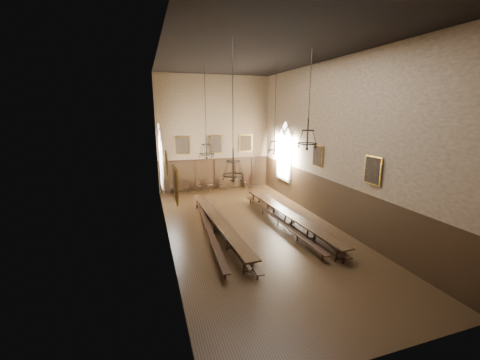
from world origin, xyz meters
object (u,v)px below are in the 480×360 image
chair_1 (186,189)px  chair_3 (210,187)px  chair_4 (222,186)px  bench_left_outer (208,229)px  chandelier_front_left (233,167)px  chandelier_front_right (307,138)px  chair_0 (173,190)px  bench_left_inner (229,229)px  bench_right_inner (278,222)px  chandelier_back_left (206,148)px  table_left (219,226)px  bench_right_outer (294,219)px  table_right (288,219)px  chandelier_back_right (274,144)px  chair_6 (247,184)px  chair_2 (199,188)px

chair_1 → chair_3: (1.91, -0.09, 0.01)m
chair_1 → chair_4: 2.98m
bench_left_outer → chandelier_front_left: bearing=-80.1°
chair_3 → chandelier_front_right: 11.79m
chair_0 → chandelier_front_right: (5.32, -10.52, 4.80)m
bench_left_inner → chair_3: bearing=84.5°
bench_right_inner → chandelier_back_left: chandelier_back_left is taller
table_left → chair_3: chair_3 is taller
bench_right_inner → chair_1: (-3.99, 8.52, 0.04)m
bench_right_outer → chair_0: 10.34m
table_right → chair_4: chair_4 is taller
table_right → chair_3: (-2.67, 8.52, -0.06)m
bench_left_outer → bench_right_inner: 3.96m
bench_right_inner → chair_3: size_ratio=8.80×
chair_3 → chandelier_back_right: chandelier_back_right is taller
bench_right_outer → chandelier_front_right: bearing=-107.5°
bench_left_inner → chandelier_front_left: size_ratio=1.81×
chandelier_front_right → bench_right_outer: bearing=72.5°
bench_left_outer → chandelier_back_left: chandelier_back_left is taller
chandelier_back_right → bench_right_inner: bearing=-107.1°
bench_left_outer → bench_left_inner: 1.11m
bench_left_outer → chair_1: bearing=90.2°
chair_6 → chandelier_back_right: size_ratio=0.20×
bench_left_inner → chair_2: bearing=90.0°
chair_0 → chandelier_front_right: size_ratio=0.23×
bench_right_inner → chandelier_front_right: (0.36, -2.06, 4.84)m
chair_0 → chandelier_front_left: chandelier_front_left is taller
bench_left_outer → chandelier_back_right: size_ratio=1.85×
bench_right_inner → chandelier_back_right: chandelier_back_right is taller
chandelier_back_right → chandelier_back_left: bearing=171.3°
table_left → chair_2: bearing=86.7°
table_left → chair_1: 8.40m
chair_4 → bench_right_outer: bearing=-76.5°
bench_right_inner → chandelier_back_left: (-3.36, 2.94, 3.90)m
bench_right_outer → chair_4: bearing=103.4°
chair_1 → chandelier_back_left: 6.81m
table_right → chair_6: chair_6 is taller
chair_3 → chair_1: bearing=167.5°
table_left → chandelier_back_right: size_ratio=1.83×
chandelier_back_right → chandelier_front_right: 4.47m
chair_1 → chair_2: chair_1 is taller
table_right → chair_4: 8.77m
table_right → bench_left_inner: table_right is taller
bench_left_inner → chandelier_front_right: size_ratio=2.25×
chair_0 → chandelier_back_left: 6.92m
bench_left_outer → chair_4: chair_4 is taller
bench_left_inner → chair_1: chair_1 is taller
bench_left_outer → chandelier_front_right: 6.85m
bench_left_outer → bench_right_inner: bearing=-1.9°
chair_2 → chandelier_back_left: bearing=-114.6°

